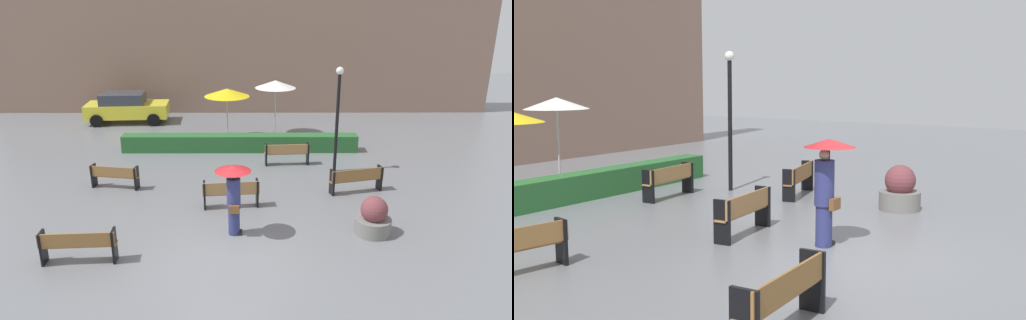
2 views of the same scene
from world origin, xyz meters
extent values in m
plane|color=slate|center=(0.00, 0.00, 0.00)|extent=(60.00, 60.00, 0.00)
cube|color=olive|center=(-4.02, 4.30, 0.42)|extent=(1.71, 0.52, 0.04)
cube|color=olive|center=(-4.05, 4.17, 0.63)|extent=(1.68, 0.32, 0.36)
cube|color=black|center=(-4.80, 4.42, 0.40)|extent=(0.12, 0.35, 0.81)
cube|color=black|center=(-3.25, 4.15, 0.40)|extent=(0.12, 0.35, 0.81)
cube|color=olive|center=(-3.58, -0.54, 0.48)|extent=(1.87, 0.39, 0.04)
cube|color=olive|center=(-3.57, -0.70, 0.68)|extent=(1.86, 0.16, 0.37)
cube|color=black|center=(-4.44, -0.62, 0.43)|extent=(0.08, 0.38, 0.87)
cube|color=black|center=(-2.71, -0.51, 0.43)|extent=(0.08, 0.38, 0.87)
cube|color=#9E7242|center=(2.08, 6.66, 0.47)|extent=(1.78, 0.39, 0.04)
cube|color=#9E7242|center=(2.09, 6.51, 0.67)|extent=(1.77, 0.16, 0.37)
cube|color=black|center=(1.26, 6.58, 0.43)|extent=(0.09, 0.37, 0.86)
cube|color=black|center=(2.90, 6.70, 0.43)|extent=(0.09, 0.37, 0.86)
cube|color=#9E7242|center=(0.05, 2.70, 0.46)|extent=(1.79, 0.44, 0.04)
cube|color=#9E7242|center=(0.07, 2.55, 0.68)|extent=(1.77, 0.23, 0.40)
cube|color=black|center=(-0.76, 2.59, 0.44)|extent=(0.10, 0.36, 0.88)
cube|color=black|center=(0.88, 2.77, 0.44)|extent=(0.10, 0.36, 0.88)
cube|color=olive|center=(4.23, 3.89, 0.43)|extent=(1.87, 0.69, 0.04)
cube|color=olive|center=(4.26, 3.75, 0.65)|extent=(1.82, 0.49, 0.41)
cube|color=black|center=(3.38, 3.66, 0.43)|extent=(0.14, 0.35, 0.86)
cube|color=black|center=(5.08, 4.08, 0.43)|extent=(0.14, 0.35, 0.86)
cylinder|color=navy|center=(0.22, 0.91, 0.40)|extent=(0.32, 0.32, 0.80)
cube|color=black|center=(0.28, 0.91, 0.04)|extent=(0.33, 0.27, 0.08)
cylinder|color=navy|center=(0.22, 0.91, 1.23)|extent=(0.38, 0.38, 0.87)
sphere|color=tan|center=(0.22, 0.91, 1.77)|extent=(0.21, 0.21, 0.21)
cube|color=brown|center=(0.24, 0.69, 0.85)|extent=(0.28, 0.11, 0.22)
cylinder|color=black|center=(0.22, 0.81, 1.55)|extent=(0.02, 0.02, 0.90)
cone|color=maroon|center=(0.22, 0.81, 2.00)|extent=(0.98, 0.98, 0.16)
cylinder|color=slate|center=(4.10, 0.91, 0.23)|extent=(1.00, 1.00, 0.45)
sphere|color=brown|center=(4.10, 0.91, 0.73)|extent=(0.75, 0.75, 0.75)
cylinder|color=black|center=(3.85, 5.91, 1.84)|extent=(0.12, 0.12, 3.68)
sphere|color=white|center=(3.85, 5.91, 3.80)|extent=(0.28, 0.28, 0.28)
cylinder|color=silver|center=(-0.43, 10.08, 1.11)|extent=(0.06, 0.06, 2.21)
cone|color=yellow|center=(-0.43, 10.08, 2.21)|extent=(2.06, 2.06, 0.35)
cylinder|color=silver|center=(1.79, 10.84, 1.23)|extent=(0.06, 0.06, 2.45)
cone|color=white|center=(1.79, 10.84, 2.45)|extent=(1.91, 1.91, 0.35)
cube|color=#28602D|center=(0.18, 8.40, 0.36)|extent=(10.02, 0.70, 0.71)
cube|color=#846656|center=(0.00, 16.00, 5.92)|extent=(28.00, 1.20, 11.84)
cube|color=yellow|center=(-5.84, 13.31, 0.67)|extent=(4.31, 2.03, 0.70)
cube|color=#333842|center=(-6.04, 13.30, 1.29)|extent=(2.31, 1.76, 0.55)
cylinder|color=black|center=(-4.48, 14.28, 0.32)|extent=(0.65, 0.26, 0.64)
cylinder|color=black|center=(-4.36, 12.54, 0.32)|extent=(0.65, 0.26, 0.64)
cylinder|color=black|center=(-7.33, 14.09, 0.32)|extent=(0.65, 0.26, 0.64)
cylinder|color=black|center=(-7.21, 12.34, 0.32)|extent=(0.65, 0.26, 0.64)
camera|label=1|loc=(0.77, -10.88, 6.30)|focal=33.01mm
camera|label=2|loc=(-9.63, -4.41, 3.19)|focal=42.11mm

